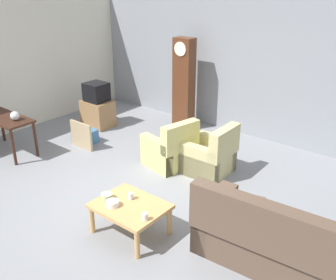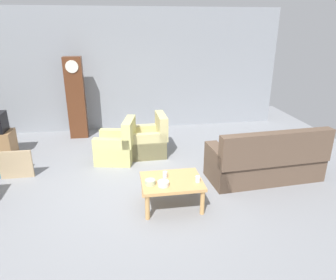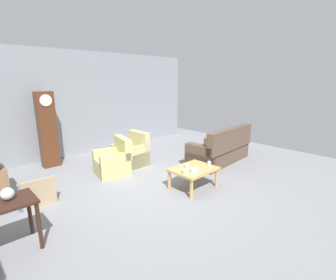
{
  "view_description": "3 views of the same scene",
  "coord_description": "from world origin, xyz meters",
  "px_view_note": "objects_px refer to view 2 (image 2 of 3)",
  "views": [
    {
      "loc": [
        3.7,
        -3.81,
        3.37
      ],
      "look_at": [
        0.32,
        0.38,
        1.01
      ],
      "focal_mm": 41.84,
      "sensor_mm": 36.0,
      "label": 1
    },
    {
      "loc": [
        -0.27,
        -4.93,
        2.77
      ],
      "look_at": [
        0.55,
        0.11,
        0.85
      ],
      "focal_mm": 33.02,
      "sensor_mm": 36.0,
      "label": 2
    },
    {
      "loc": [
        -3.4,
        -3.97,
        2.36
      ],
      "look_at": [
        0.64,
        0.33,
        0.89
      ],
      "focal_mm": 26.33,
      "sensor_mm": 36.0,
      "label": 3
    }
  ],
  "objects_px": {
    "cup_blue_rimmed": "(165,174)",
    "bowl_white_stacked": "(163,184)",
    "framed_picture_leaning": "(16,165)",
    "cup_white_porcelain": "(198,179)",
    "grandfather_clock": "(76,98)",
    "bowl_shallow_green": "(150,182)",
    "armchair_olive_far": "(150,141)",
    "couch_floral": "(266,162)",
    "coffee_table_wood": "(172,184)",
    "armchair_olive_near": "(117,147)",
    "storage_box_blue": "(13,167)"
  },
  "relations": [
    {
      "from": "armchair_olive_near",
      "to": "grandfather_clock",
      "type": "height_order",
      "value": "grandfather_clock"
    },
    {
      "from": "cup_white_porcelain",
      "to": "bowl_shallow_green",
      "type": "relative_size",
      "value": 0.6
    },
    {
      "from": "coffee_table_wood",
      "to": "bowl_white_stacked",
      "type": "distance_m",
      "value": 0.25
    },
    {
      "from": "storage_box_blue",
      "to": "bowl_shallow_green",
      "type": "xyz_separation_m",
      "value": [
        2.54,
        -1.72,
        0.35
      ]
    },
    {
      "from": "armchair_olive_near",
      "to": "bowl_shallow_green",
      "type": "relative_size",
      "value": 5.65
    },
    {
      "from": "storage_box_blue",
      "to": "bowl_white_stacked",
      "type": "bearing_deg",
      "value": -33.22
    },
    {
      "from": "armchair_olive_far",
      "to": "cup_white_porcelain",
      "type": "bearing_deg",
      "value": -77.37
    },
    {
      "from": "armchair_olive_near",
      "to": "armchair_olive_far",
      "type": "distance_m",
      "value": 0.75
    },
    {
      "from": "coffee_table_wood",
      "to": "bowl_shallow_green",
      "type": "distance_m",
      "value": 0.38
    },
    {
      "from": "framed_picture_leaning",
      "to": "bowl_shallow_green",
      "type": "relative_size",
      "value": 3.66
    },
    {
      "from": "grandfather_clock",
      "to": "storage_box_blue",
      "type": "bearing_deg",
      "value": -118.32
    },
    {
      "from": "storage_box_blue",
      "to": "cup_blue_rimmed",
      "type": "distance_m",
      "value": 3.2
    },
    {
      "from": "grandfather_clock",
      "to": "cup_blue_rimmed",
      "type": "distance_m",
      "value": 3.95
    },
    {
      "from": "cup_white_porcelain",
      "to": "bowl_white_stacked",
      "type": "distance_m",
      "value": 0.55
    },
    {
      "from": "armchair_olive_near",
      "to": "framed_picture_leaning",
      "type": "xyz_separation_m",
      "value": [
        -1.91,
        -0.52,
        -0.03
      ]
    },
    {
      "from": "cup_white_porcelain",
      "to": "cup_blue_rimmed",
      "type": "height_order",
      "value": "same"
    },
    {
      "from": "cup_white_porcelain",
      "to": "couch_floral",
      "type": "bearing_deg",
      "value": 26.12
    },
    {
      "from": "armchair_olive_far",
      "to": "grandfather_clock",
      "type": "distance_m",
      "value": 2.35
    },
    {
      "from": "armchair_olive_far",
      "to": "coffee_table_wood",
      "type": "relative_size",
      "value": 0.96
    },
    {
      "from": "grandfather_clock",
      "to": "cup_white_porcelain",
      "type": "xyz_separation_m",
      "value": [
        2.2,
        -3.75,
        -0.52
      ]
    },
    {
      "from": "armchair_olive_near",
      "to": "storage_box_blue",
      "type": "xyz_separation_m",
      "value": [
        -2.05,
        -0.31,
        -0.16
      ]
    },
    {
      "from": "storage_box_blue",
      "to": "bowl_shallow_green",
      "type": "bearing_deg",
      "value": -34.06
    },
    {
      "from": "cup_blue_rimmed",
      "to": "couch_floral",
      "type": "bearing_deg",
      "value": 14.04
    },
    {
      "from": "armchair_olive_far",
      "to": "bowl_white_stacked",
      "type": "bearing_deg",
      "value": -90.87
    },
    {
      "from": "bowl_shallow_green",
      "to": "storage_box_blue",
      "type": "bearing_deg",
      "value": 145.94
    },
    {
      "from": "framed_picture_leaning",
      "to": "storage_box_blue",
      "type": "xyz_separation_m",
      "value": [
        -0.14,
        0.21,
        -0.13
      ]
    },
    {
      "from": "grandfather_clock",
      "to": "cup_white_porcelain",
      "type": "distance_m",
      "value": 4.38
    },
    {
      "from": "coffee_table_wood",
      "to": "cup_blue_rimmed",
      "type": "bearing_deg",
      "value": 128.61
    },
    {
      "from": "grandfather_clock",
      "to": "bowl_white_stacked",
      "type": "height_order",
      "value": "grandfather_clock"
    },
    {
      "from": "bowl_white_stacked",
      "to": "armchair_olive_near",
      "type": "bearing_deg",
      "value": 108.02
    },
    {
      "from": "coffee_table_wood",
      "to": "grandfather_clock",
      "type": "bearing_deg",
      "value": 116.6
    },
    {
      "from": "armchair_olive_far",
      "to": "bowl_shallow_green",
      "type": "bearing_deg",
      "value": -95.79
    },
    {
      "from": "grandfather_clock",
      "to": "bowl_shallow_green",
      "type": "bearing_deg",
      "value": -68.51
    },
    {
      "from": "framed_picture_leaning",
      "to": "cup_white_porcelain",
      "type": "height_order",
      "value": "cup_white_porcelain"
    },
    {
      "from": "couch_floral",
      "to": "framed_picture_leaning",
      "type": "xyz_separation_m",
      "value": [
        -4.65,
        0.81,
        -0.08
      ]
    },
    {
      "from": "armchair_olive_near",
      "to": "storage_box_blue",
      "type": "distance_m",
      "value": 2.08
    },
    {
      "from": "cup_blue_rimmed",
      "to": "bowl_white_stacked",
      "type": "xyz_separation_m",
      "value": [
        -0.07,
        -0.28,
        -0.01
      ]
    },
    {
      "from": "grandfather_clock",
      "to": "framed_picture_leaning",
      "type": "bearing_deg",
      "value": -113.0
    },
    {
      "from": "coffee_table_wood",
      "to": "grandfather_clock",
      "type": "xyz_separation_m",
      "value": [
        -1.81,
        3.62,
        0.64
      ]
    },
    {
      "from": "bowl_shallow_green",
      "to": "armchair_olive_near",
      "type": "bearing_deg",
      "value": 103.59
    },
    {
      "from": "cup_white_porcelain",
      "to": "armchair_olive_far",
      "type": "bearing_deg",
      "value": 102.63
    },
    {
      "from": "cup_white_porcelain",
      "to": "bowl_white_stacked",
      "type": "relative_size",
      "value": 0.57
    },
    {
      "from": "coffee_table_wood",
      "to": "cup_white_porcelain",
      "type": "bearing_deg",
      "value": -18.39
    },
    {
      "from": "coffee_table_wood",
      "to": "bowl_shallow_green",
      "type": "bearing_deg",
      "value": -165.57
    },
    {
      "from": "grandfather_clock",
      "to": "cup_white_porcelain",
      "type": "height_order",
      "value": "grandfather_clock"
    },
    {
      "from": "grandfather_clock",
      "to": "framed_picture_leaning",
      "type": "height_order",
      "value": "grandfather_clock"
    },
    {
      "from": "couch_floral",
      "to": "armchair_olive_far",
      "type": "relative_size",
      "value": 2.34
    },
    {
      "from": "armchair_olive_far",
      "to": "coffee_table_wood",
      "type": "bearing_deg",
      "value": -86.73
    },
    {
      "from": "couch_floral",
      "to": "bowl_shallow_green",
      "type": "bearing_deg",
      "value": -162.72
    },
    {
      "from": "cup_blue_rimmed",
      "to": "bowl_shallow_green",
      "type": "relative_size",
      "value": 0.59
    }
  ]
}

